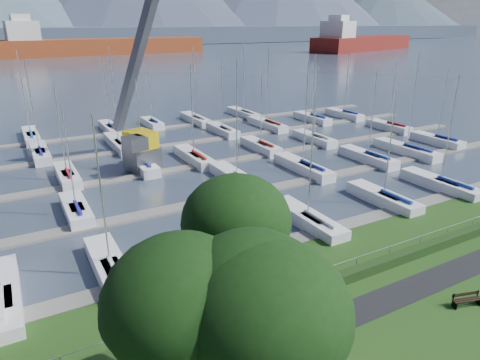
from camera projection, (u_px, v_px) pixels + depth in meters
path at (366, 308)px, 24.60m from camera, size 160.00×2.00×0.04m
water at (27, 52)px, 240.48m from camera, size 800.00×540.00×0.20m
hedge at (336, 280)px, 26.61m from camera, size 80.00×0.70×0.70m
fence at (333, 265)px, 26.64m from camera, size 80.00×0.04×0.04m
foothill at (18, 37)px, 295.68m from camera, size 900.00×80.00×12.00m
docks at (180, 169)px, 48.47m from camera, size 90.00×41.60×0.25m
bench_right at (467, 299)px, 24.66m from camera, size 1.85×0.92×0.85m
tree at (225, 290)px, 12.68m from camera, size 7.26×8.18×10.83m
crane at (140, 119)px, 47.63m from camera, size 7.03×13.13×22.35m
cargo_ship_mid at (95, 47)px, 218.52m from camera, size 106.82×24.63×21.50m
cargo_ship_east at (360, 43)px, 250.39m from camera, size 87.31×42.78×21.50m
sailboat_fleet at (145, 117)px, 48.21m from camera, size 73.95×49.91×13.24m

